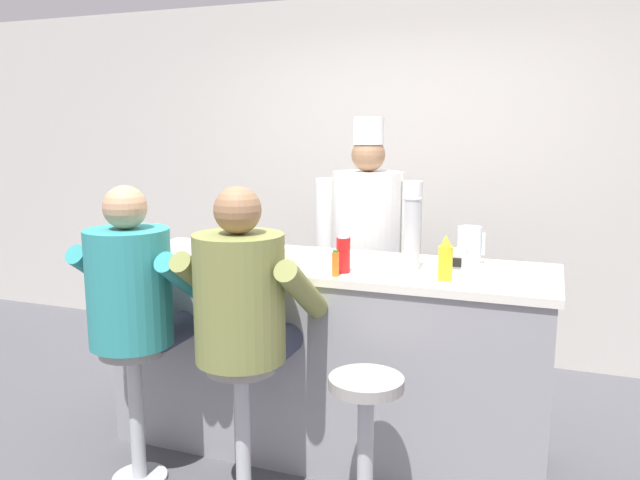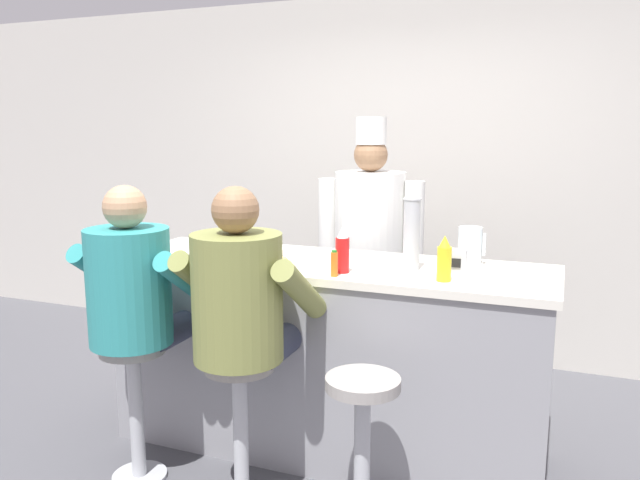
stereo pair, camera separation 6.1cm
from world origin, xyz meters
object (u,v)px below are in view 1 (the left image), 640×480
ketchup_bottle_red (343,251)px  hot_sauce_bottle_orange (335,264)px  empty_stool_round (366,430)px  coffee_mug_white (142,246)px  breakfast_plate (277,263)px  cook_in_whites_near (367,244)px  cup_stack_steel (412,234)px  diner_seated_olive (243,306)px  cereal_bowl (279,251)px  coffee_mug_tan (228,245)px  napkin_dispenser_chrome (455,261)px  mustard_bottle_yellow (445,260)px  water_pitcher_clear (469,245)px  diner_seated_teal (134,295)px

ketchup_bottle_red → hot_sauce_bottle_orange: ketchup_bottle_red is taller
empty_stool_round → coffee_mug_white: bearing=161.2°
breakfast_plate → cook_in_whites_near: bearing=79.1°
breakfast_plate → cook_in_whites_near: 1.01m
cup_stack_steel → diner_seated_olive: bearing=-136.9°
ketchup_bottle_red → cereal_bowl: ketchup_bottle_red is taller
cereal_bowl → diner_seated_olive: bearing=-78.9°
breakfast_plate → coffee_mug_white: size_ratio=1.96×
coffee_mug_tan → diner_seated_olive: (0.43, -0.66, -0.13)m
hot_sauce_bottle_orange → breakfast_plate: bearing=161.9°
napkin_dispenser_chrome → breakfast_plate: bearing=-170.9°
coffee_mug_white → diner_seated_olive: 0.98m
coffee_mug_tan → coffee_mug_white: (-0.43, -0.20, 0.00)m
breakfast_plate → cereal_bowl: bearing=111.7°
cook_in_whites_near → coffee_mug_tan: bearing=-127.0°
diner_seated_olive → cook_in_whites_near: size_ratio=0.83×
mustard_bottle_yellow → water_pitcher_clear: (0.05, 0.43, -0.00)m
cereal_bowl → coffee_mug_white: bearing=-162.5°
mustard_bottle_yellow → hot_sauce_bottle_orange: size_ratio=1.67×
empty_stool_round → cereal_bowl: bearing=134.8°
water_pitcher_clear → empty_stool_round: bearing=-108.1°
hot_sauce_bottle_orange → breakfast_plate: hot_sauce_bottle_orange is taller
cereal_bowl → napkin_dispenser_chrome: size_ratio=1.20×
napkin_dispenser_chrome → cook_in_whites_near: size_ratio=0.07×
water_pitcher_clear → diner_seated_teal: bearing=-149.6°
cup_stack_steel → cook_in_whites_near: size_ratio=0.20×
coffee_mug_tan → diner_seated_teal: diner_seated_teal is taller
water_pitcher_clear → breakfast_plate: 1.00m
water_pitcher_clear → napkin_dispenser_chrome: 0.27m
ketchup_bottle_red → breakfast_plate: size_ratio=0.85×
breakfast_plate → cup_stack_steel: bearing=12.1°
hot_sauce_bottle_orange → diner_seated_teal: (-0.90, -0.33, -0.16)m
breakfast_plate → cereal_bowl: size_ratio=1.82×
ketchup_bottle_red → diner_seated_teal: diner_seated_teal is taller
mustard_bottle_yellow → coffee_mug_white: mustard_bottle_yellow is taller
cup_stack_steel → napkin_dispenser_chrome: (0.22, -0.00, -0.12)m
ketchup_bottle_red → napkin_dispenser_chrome: 0.54m
diner_seated_olive → cook_in_whites_near: cook_in_whites_near is taller
cereal_bowl → cup_stack_steel: cup_stack_steel is taller
coffee_mug_tan → cup_stack_steel: 1.07m
coffee_mug_tan → cook_in_whites_near: 0.98m
water_pitcher_clear → coffee_mug_white: (-1.73, -0.40, -0.05)m
diner_seated_olive → cook_in_whites_near: (0.15, 1.44, 0.04)m
cup_stack_steel → napkin_dispenser_chrome: size_ratio=2.93×
ketchup_bottle_red → mustard_bottle_yellow: 0.49m
coffee_mug_tan → empty_stool_round: size_ratio=0.18×
coffee_mug_white → breakfast_plate: bearing=-0.9°
cook_in_whites_near → mustard_bottle_yellow: bearing=-56.7°
breakfast_plate → empty_stool_round: size_ratio=0.38×
breakfast_plate → cook_in_whites_near: cook_in_whites_near is taller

